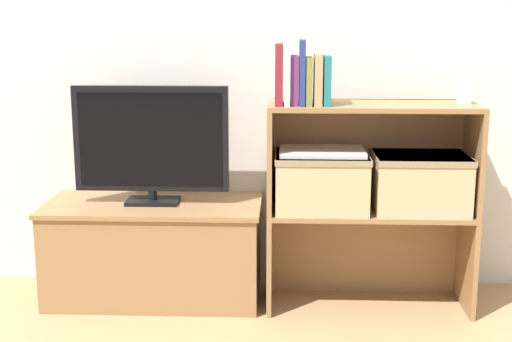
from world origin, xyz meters
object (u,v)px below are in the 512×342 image
book_ivory (287,74)px  baby_monitor (464,91)px  book_olive (309,81)px  book_teal (327,80)px  tv (151,142)px  storage_basket_left (321,179)px  storage_basket_right (420,180)px  book_plum (294,80)px  laptop (322,151)px  tv_stand (155,250)px  book_navy (302,73)px  book_maroon (279,74)px  book_tan (318,79)px

book_ivory → baby_monitor: bearing=4.6°
book_olive → book_teal: (0.07, 0.00, 0.00)m
tv → storage_basket_left: size_ratio=1.71×
book_ivory → baby_monitor: size_ratio=1.87×
book_ivory → book_teal: bearing=-0.0°
storage_basket_right → book_plum: bearing=-175.4°
book_plum → laptop: size_ratio=0.56×
tv_stand → book_navy: (0.62, -0.11, 0.77)m
tv → book_navy: (0.62, -0.10, 0.30)m
book_teal → storage_basket_right: 0.56m
tv_stand → book_plum: bearing=-10.0°
book_plum → storage_basket_right: bearing=4.6°
book_maroon → book_olive: 0.12m
tv_stand → book_navy: bearing=-9.6°
book_teal → laptop: book_teal is taller
storage_basket_left → storage_basket_right: size_ratio=1.00×
tv_stand → laptop: bearing=-5.2°
baby_monitor → storage_basket_right: size_ratio=0.34×
book_maroon → book_plum: size_ratio=1.24×
book_navy → book_olive: bearing=-0.0°
book_teal → laptop: 0.29m
book_olive → baby_monitor: 0.62m
book_teal → storage_basket_right: (0.39, 0.04, -0.41)m
book_plum → storage_basket_right: (0.52, 0.04, -0.41)m
book_tan → book_teal: book_tan is taller
book_maroon → book_navy: size_ratio=0.94×
book_ivory → laptop: book_ivory is taller
book_maroon → book_olive: book_maroon is taller
book_tan → baby_monitor: size_ratio=1.55×
book_teal → book_plum: bearing=180.0°
storage_basket_right → baby_monitor: bearing=5.3°
book_ivory → book_olive: 0.09m
book_navy → baby_monitor: (0.65, 0.06, -0.08)m
laptop → book_olive: bearing=-145.0°
storage_basket_right → book_tan: bearing=-174.5°
tv_stand → book_plum: (0.59, -0.11, 0.74)m
laptop → book_tan: bearing=-119.5°
storage_basket_left → book_olive: bearing=-145.0°
tv → book_tan: book_tan is taller
tv → storage_basket_left: tv is taller
tv → storage_basket_right: tv is taller
book_navy → baby_monitor: bearing=5.0°
book_plum → book_navy: book_navy is taller
book_olive → book_tan: size_ratio=0.93×
tv_stand → book_olive: 0.99m
baby_monitor → storage_basket_left: 0.67m
book_maroon → book_tan: 0.15m
book_ivory → book_plum: book_ivory is taller
book_maroon → book_navy: 0.09m
book_maroon → book_navy: bearing=0.0°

